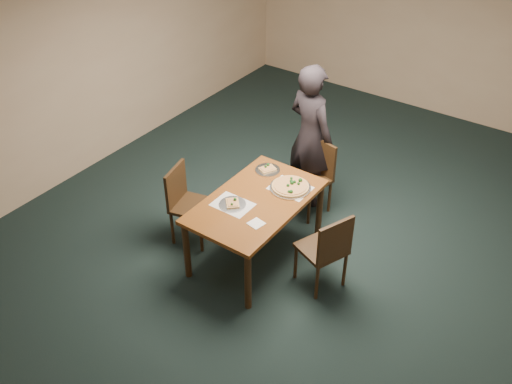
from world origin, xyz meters
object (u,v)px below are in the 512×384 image
Objects in this scene: chair_right at (327,248)px; chair_left at (186,200)px; dining_table at (256,207)px; pizza_pan at (290,186)px; diner at (310,136)px; chair_far at (314,173)px; slice_plate_far at (268,169)px; slice_plate_near at (233,204)px.

chair_left is at bearing -61.29° from chair_right.
dining_table is at bearing -67.51° from chair_right.
pizza_pan is (-0.68, 0.38, 0.26)m from chair_right.
diner is (-0.09, 1.25, 0.23)m from dining_table.
chair_far is 3.25× the size of slice_plate_far.
slice_plate_near is (0.67, -0.02, 0.25)m from chair_left.
chair_left is (-0.82, -0.19, -0.14)m from dining_table.
pizza_pan is (1.00, 0.57, 0.26)m from chair_left.
chair_right reaches higher than dining_table.
chair_far is at bearing 98.46° from pizza_pan.
chair_far is at bearing 86.10° from dining_table.
pizza_pan is at bearing 60.92° from slice_plate_near.
slice_plate_far is at bearing 95.23° from slice_plate_near.
chair_far is 1.00× the size of chair_left.
diner is at bearing -40.27° from chair_left.
chair_far is 0.51× the size of diner.
diner is at bearing 107.67° from pizza_pan.
slice_plate_near is at bearing -119.08° from pizza_pan.
chair_right reaches higher than slice_plate_near.
chair_left is 0.72m from slice_plate_near.
chair_right is at bearing -41.29° from chair_far.
dining_table is 1.11m from chair_far.
diner is at bearing 150.99° from chair_far.
chair_far is at bearing 62.81° from slice_plate_far.
diner reaches higher than slice_plate_near.
pizza_pan is at bearing -97.08° from chair_right.
chair_far reaches higher than pizza_pan.
diner is (-0.17, 0.15, 0.38)m from chair_far.
dining_table is at bearing -80.86° from chair_far.
chair_right is 1.06m from slice_plate_near.
dining_table is 0.84× the size of diner.
pizza_pan is at bearing 64.79° from dining_table.
chair_left is 0.97m from slice_plate_far.
slice_plate_far is at bearing -104.15° from chair_far.
diner reaches higher than pizza_pan.
dining_table is at bearing -90.58° from chair_left.
chair_left is at bearing 78.85° from diner.
diner reaches higher than chair_left.
chair_far is 0.44m from diner.
chair_left is at bearing 178.43° from slice_plate_near.
slice_plate_near is 1.00× the size of slice_plate_far.
slice_plate_near is at bearing -84.77° from slice_plate_far.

